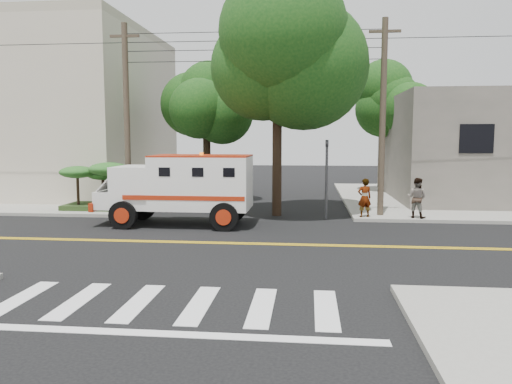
# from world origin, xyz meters

# --- Properties ---
(ground) EXTENTS (100.00, 100.00, 0.00)m
(ground) POSITION_xyz_m (0.00, 0.00, 0.00)
(ground) COLOR black
(ground) RESTS_ON ground
(sidewalk_ne) EXTENTS (17.00, 17.00, 0.15)m
(sidewalk_ne) POSITION_xyz_m (13.50, 13.50, 0.07)
(sidewalk_ne) COLOR gray
(sidewalk_ne) RESTS_ON ground
(sidewalk_nw) EXTENTS (17.00, 17.00, 0.15)m
(sidewalk_nw) POSITION_xyz_m (-13.50, 13.50, 0.07)
(sidewalk_nw) COLOR gray
(sidewalk_nw) RESTS_ON ground
(building_left) EXTENTS (16.00, 14.00, 10.00)m
(building_left) POSITION_xyz_m (-15.50, 15.00, 5.15)
(building_left) COLOR #C2B69F
(building_left) RESTS_ON sidewalk_nw
(utility_pole_left) EXTENTS (0.28, 0.28, 9.00)m
(utility_pole_left) POSITION_xyz_m (-5.60, 6.00, 4.50)
(utility_pole_left) COLOR #382D23
(utility_pole_left) RESTS_ON ground
(utility_pole_right) EXTENTS (0.28, 0.28, 9.00)m
(utility_pole_right) POSITION_xyz_m (6.30, 6.20, 4.50)
(utility_pole_right) COLOR #382D23
(utility_pole_right) RESTS_ON ground
(tree_main) EXTENTS (6.08, 5.70, 9.85)m
(tree_main) POSITION_xyz_m (1.94, 6.21, 7.20)
(tree_main) COLOR black
(tree_main) RESTS_ON ground
(tree_left) EXTENTS (4.48, 4.20, 7.70)m
(tree_left) POSITION_xyz_m (-2.68, 11.79, 5.73)
(tree_left) COLOR black
(tree_left) RESTS_ON ground
(tree_right) EXTENTS (4.80, 4.50, 8.20)m
(tree_right) POSITION_xyz_m (8.84, 15.77, 6.09)
(tree_right) COLOR black
(tree_right) RESTS_ON ground
(traffic_signal) EXTENTS (0.15, 0.18, 3.60)m
(traffic_signal) POSITION_xyz_m (3.80, 5.60, 2.23)
(traffic_signal) COLOR #3F3F42
(traffic_signal) RESTS_ON ground
(accessibility_sign) EXTENTS (0.45, 0.10, 2.02)m
(accessibility_sign) POSITION_xyz_m (-6.20, 6.17, 1.37)
(accessibility_sign) COLOR #3F3F42
(accessibility_sign) RESTS_ON ground
(palm_planter) EXTENTS (3.52, 2.63, 2.36)m
(palm_planter) POSITION_xyz_m (-7.44, 6.62, 1.65)
(palm_planter) COLOR #1E3314
(palm_planter) RESTS_ON sidewalk_nw
(armored_truck) EXTENTS (6.55, 2.68, 2.97)m
(armored_truck) POSITION_xyz_m (-2.31, 3.44, 1.69)
(armored_truck) COLOR white
(armored_truck) RESTS_ON ground
(pedestrian_a) EXTENTS (0.72, 0.57, 1.74)m
(pedestrian_a) POSITION_xyz_m (5.50, 5.50, 1.02)
(pedestrian_a) COLOR gray
(pedestrian_a) RESTS_ON sidewalk_ne
(pedestrian_b) EXTENTS (1.09, 1.03, 1.79)m
(pedestrian_b) POSITION_xyz_m (7.77, 5.50, 1.04)
(pedestrian_b) COLOR gray
(pedestrian_b) RESTS_ON sidewalk_ne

